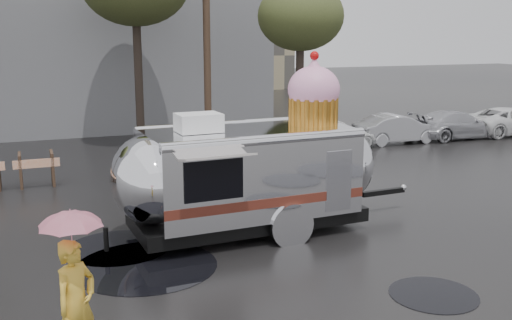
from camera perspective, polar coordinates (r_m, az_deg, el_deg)
name	(u,v)px	position (r m, az deg, el deg)	size (l,w,h in m)	color
ground	(306,300)	(10.58, 4.74, -13.19)	(120.00, 120.00, 0.00)	black
puddles	(333,282)	(11.34, 7.35, -11.42)	(10.63, 9.02, 0.01)	black
utility_pole	(207,29)	(23.56, -4.72, 12.35)	(1.60, 0.28, 9.00)	#473323
tree_right	(301,17)	(23.89, 4.27, 13.40)	(3.36, 3.36, 6.42)	#382D26
parked_cars	(433,123)	(26.36, 16.52, 3.36)	(13.20, 1.90, 1.50)	silver
airstream_trailer	(252,169)	(13.57, -0.40, -0.88)	(7.74, 3.15, 4.17)	silver
person_left	(76,305)	(8.64, -16.74, -13.07)	(0.66, 0.44, 1.83)	gold
umbrella_pink	(72,235)	(8.28, -17.16, -6.85)	(1.04, 1.04, 2.26)	pink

